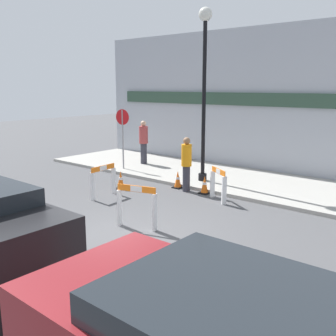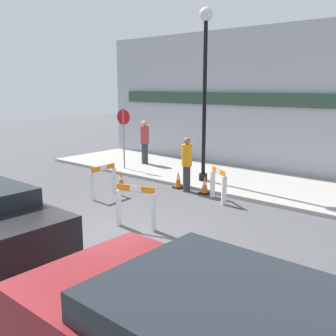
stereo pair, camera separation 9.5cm
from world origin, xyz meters
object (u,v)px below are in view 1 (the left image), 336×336
streetlamp_post (204,73)px  person_worker (186,162)px  stop_sign (123,129)px  person_pedestrian (144,141)px

streetlamp_post → person_worker: streetlamp_post is taller
streetlamp_post → person_worker: 3.01m
streetlamp_post → stop_sign: size_ratio=2.43×
person_worker → person_pedestrian: person_pedestrian is taller
stop_sign → person_worker: 3.89m
stop_sign → person_pedestrian: 1.38m
streetlamp_post → person_pedestrian: size_ratio=3.15×
stop_sign → person_worker: bearing=158.0°
person_worker → streetlamp_post: bearing=179.9°
stop_sign → person_worker: stop_sign is taller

